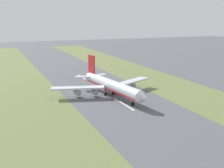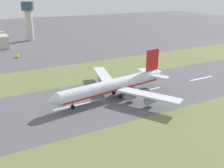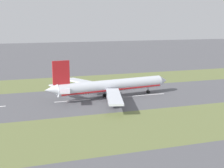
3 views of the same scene
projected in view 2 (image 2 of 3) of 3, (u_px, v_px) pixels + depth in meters
The scene contains 9 objects.
ground_plane at pixel (102, 100), 123.79m from camera, with size 800.00×800.00×0.00m, color #56565B.
grass_median_west at pixel (163, 147), 86.70m from camera, with size 40.00×600.00×0.01m, color olive.
grass_median_east at pixel (69, 74), 160.87m from camera, with size 40.00×600.00×0.01m, color olive.
centreline_dash_near at pixel (202, 78), 153.30m from camera, with size 1.20×18.00×0.01m, color silver.
centreline_dash_mid at pixel (146, 90), 135.20m from camera, with size 1.20×18.00×0.01m, color silver.
centreline_dash_far at pixel (73, 106), 117.10m from camera, with size 1.20×18.00×0.01m, color silver.
airplane_main_jet at pixel (115, 85), 125.03m from camera, with size 63.58×67.14×20.20m.
control_tower at pixel (28, 17), 259.64m from camera, with size 12.00×12.00×37.95m.
apron_car at pixel (18, 56), 200.12m from camera, with size 4.75×3.21×2.03m.
Camera 2 is at (-102.05, 50.70, 49.14)m, focal length 42.00 mm.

